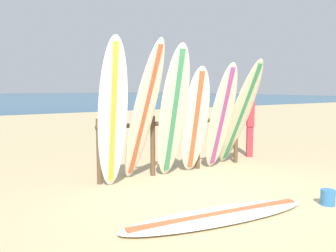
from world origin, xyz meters
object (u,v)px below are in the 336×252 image
at_px(surfboard_leaning_left, 144,113).
at_px(surfboard_leaning_right, 241,114).
at_px(surfboard_leaning_center_left, 173,112).
at_px(sand_bucket, 328,197).
at_px(beachgoer_standing, 250,121).
at_px(surfboard_rack, 176,136).
at_px(surfboard_leaning_center_right, 221,117).
at_px(surfboard_leaning_center, 195,121).
at_px(surfboard_lying_on_sand, 218,216).
at_px(surfboard_leaning_far_left, 113,115).

height_order(surfboard_leaning_left, surfboard_leaning_right, surfboard_leaning_left).
relative_size(surfboard_leaning_center_left, sand_bucket, 11.00).
relative_size(surfboard_leaning_right, beachgoer_standing, 1.43).
xyz_separation_m(surfboard_rack, surfboard_leaning_left, (-0.89, -0.34, 0.51)).
distance_m(surfboard_leaning_left, surfboard_leaning_center_left, 0.59).
height_order(surfboard_leaning_center_right, sand_bucket, surfboard_leaning_center_right).
xyz_separation_m(surfboard_leaning_left, surfboard_leaning_right, (2.29, 0.05, -0.11)).
xyz_separation_m(surfboard_leaning_center_right, beachgoer_standing, (1.50, 0.69, -0.20)).
relative_size(surfboard_rack, surfboard_leaning_center, 1.59).
bearing_deg(surfboard_lying_on_sand, surfboard_rack, 69.18).
xyz_separation_m(surfboard_leaning_far_left, surfboard_leaning_left, (0.60, 0.08, 0.00)).
distance_m(surfboard_rack, surfboard_leaning_center_right, 0.96).
bearing_deg(surfboard_leaning_center_left, surfboard_rack, 50.02).
xyz_separation_m(surfboard_lying_on_sand, beachgoer_standing, (3.18, 2.59, 0.82)).
height_order(surfboard_rack, surfboard_leaning_center_right, surfboard_leaning_center_right).
distance_m(surfboard_leaning_left, surfboard_leaning_center, 1.14).
bearing_deg(surfboard_leaning_center, sand_bucket, -77.49).
distance_m(surfboard_rack, surfboard_leaning_right, 1.49).
bearing_deg(surfboard_leaning_center, surfboard_leaning_center_left, -173.84).
height_order(surfboard_rack, surfboard_leaning_center_left, surfboard_leaning_center_left).
relative_size(surfboard_leaning_left, surfboard_leaning_right, 1.10).
height_order(surfboard_leaning_right, sand_bucket, surfboard_leaning_right).
xyz_separation_m(surfboard_leaning_center_left, beachgoer_standing, (2.62, 0.68, -0.35)).
bearing_deg(surfboard_leaning_center_right, surfboard_rack, 155.85).
bearing_deg(surfboard_leaning_far_left, surfboard_leaning_center, 4.05).
height_order(surfboard_leaning_center, sand_bucket, surfboard_leaning_center).
bearing_deg(surfboard_leaning_center_right, surfboard_leaning_left, 179.09).
xyz_separation_m(surfboard_rack, surfboard_leaning_center_right, (0.82, -0.37, 0.35)).
distance_m(surfboard_leaning_far_left, beachgoer_standing, 3.90).
distance_m(surfboard_leaning_center, surfboard_leaning_right, 1.18).
bearing_deg(surfboard_lying_on_sand, sand_bucket, -14.91).
xyz_separation_m(surfboard_leaning_left, surfboard_leaning_center_left, (0.59, -0.02, -0.02)).
bearing_deg(surfboard_rack, sand_bucket, -74.23).
bearing_deg(surfboard_leaning_center_right, sand_bucket, -91.29).
bearing_deg(beachgoer_standing, surfboard_leaning_center_left, -165.46).
xyz_separation_m(surfboard_rack, surfboard_leaning_center_left, (-0.30, -0.36, 0.49)).
height_order(surfboard_leaning_far_left, beachgoer_standing, surfboard_leaning_far_left).
distance_m(surfboard_rack, beachgoer_standing, 2.35).
relative_size(surfboard_leaning_center, sand_bucket, 9.32).
height_order(surfboard_leaning_center, surfboard_leaning_center_right, surfboard_leaning_center_right).
bearing_deg(surfboard_leaning_far_left, surfboard_leaning_center_right, 1.38).
bearing_deg(sand_bucket, surfboard_leaning_center_left, 114.38).
xyz_separation_m(surfboard_rack, sand_bucket, (0.76, -2.70, -0.60)).
distance_m(surfboard_leaning_center_left, sand_bucket, 2.80).
bearing_deg(surfboard_leaning_center, surfboard_leaning_right, 0.44).
bearing_deg(surfboard_leaning_center, surfboard_leaning_far_left, -175.95).
bearing_deg(beachgoer_standing, surfboard_leaning_right, -146.23).
relative_size(surfboard_leaning_left, beachgoer_standing, 1.57).
bearing_deg(beachgoer_standing, surfboard_leaning_left, -168.36).
height_order(surfboard_rack, sand_bucket, surfboard_rack).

